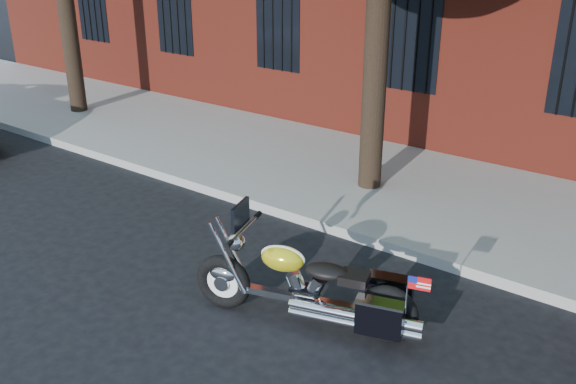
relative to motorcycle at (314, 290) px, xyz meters
The scene contains 4 objects.
ground 2.05m from the motorcycle, 160.37° to the left, with size 120.00×120.00×0.00m, color black.
curb 2.81m from the motorcycle, 132.52° to the left, with size 40.00×0.16×0.15m, color gray.
sidewalk 4.37m from the motorcycle, 115.56° to the left, with size 40.00×3.60×0.15m, color gray.
motorcycle is the anchor object (origin of this frame).
Camera 1 is at (5.16, -5.51, 4.03)m, focal length 40.00 mm.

